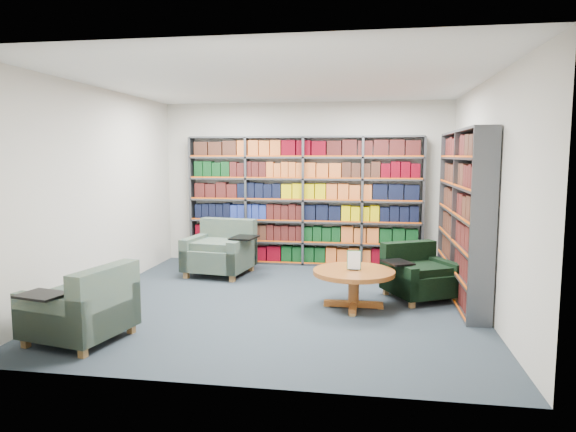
# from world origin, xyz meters

# --- Properties ---
(room_shell) EXTENTS (5.02, 5.02, 2.82)m
(room_shell) POSITION_xyz_m (0.00, 0.00, 1.40)
(room_shell) COLOR #1F252F
(room_shell) RESTS_ON ground
(bookshelf_back) EXTENTS (4.00, 0.28, 2.20)m
(bookshelf_back) POSITION_xyz_m (0.00, 2.34, 1.10)
(bookshelf_back) COLOR #47494F
(bookshelf_back) RESTS_ON ground
(bookshelf_right) EXTENTS (0.28, 2.50, 2.20)m
(bookshelf_right) POSITION_xyz_m (2.34, 0.60, 1.10)
(bookshelf_right) COLOR #47494F
(bookshelf_right) RESTS_ON ground
(chair_teal_left) EXTENTS (1.18, 1.06, 0.85)m
(chair_teal_left) POSITION_xyz_m (-1.21, 1.44, 0.34)
(chair_teal_left) COLOR #0B273C
(chair_teal_left) RESTS_ON ground
(chair_green_right) EXTENTS (1.07, 1.06, 0.72)m
(chair_green_right) POSITION_xyz_m (1.76, 0.48, 0.29)
(chair_green_right) COLOR black
(chair_green_right) RESTS_ON ground
(chair_teal_front) EXTENTS (1.03, 1.11, 0.79)m
(chair_teal_front) POSITION_xyz_m (-1.72, -1.73, 0.32)
(chair_teal_front) COLOR #0B273C
(chair_teal_front) RESTS_ON ground
(coffee_table) EXTENTS (1.01, 1.01, 0.71)m
(coffee_table) POSITION_xyz_m (0.94, -0.13, 0.38)
(coffee_table) COLOR #954B21
(coffee_table) RESTS_ON ground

